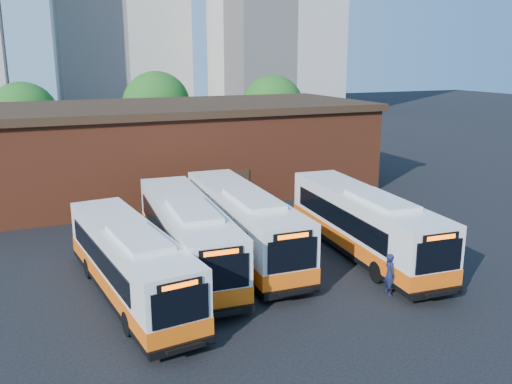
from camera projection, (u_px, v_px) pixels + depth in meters
name	position (u px, v px, depth m)	size (l,w,h in m)	color
ground	(295.00, 295.00, 22.67)	(220.00, 220.00, 0.00)	black
bus_west	(130.00, 265.00, 22.14)	(3.69, 11.52, 3.09)	silver
bus_midwest	(187.00, 237.00, 25.25)	(3.19, 12.34, 3.33)	silver
bus_mideast	(243.00, 225.00, 26.98)	(2.91, 12.40, 3.36)	silver
bus_east	(364.00, 226.00, 26.92)	(3.30, 12.33, 3.32)	silver
transit_worker	(390.00, 274.00, 22.52)	(0.66, 0.43, 1.80)	#121834
depot_building	(173.00, 147.00, 39.77)	(28.60, 12.60, 6.40)	brown
tree_west	(24.00, 117.00, 46.42)	(6.00, 6.00, 7.65)	#382314
tree_mid	(157.00, 105.00, 52.60)	(6.56, 6.56, 8.36)	#382314
tree_east	(272.00, 107.00, 54.10)	(6.24, 6.24, 7.96)	#382314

